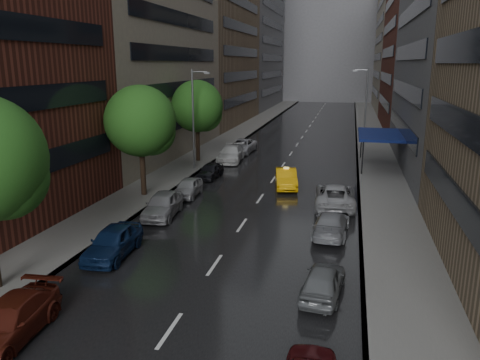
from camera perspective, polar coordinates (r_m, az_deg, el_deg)
name	(u,v)px	position (r m, az deg, el deg)	size (l,w,h in m)	color
road	(301,140)	(61.64, 7.39, 4.91)	(14.00, 140.00, 0.01)	black
sidewalk_left	(234,137)	(63.16, -0.79, 5.31)	(4.00, 140.00, 0.15)	gray
sidewalk_right	(372,142)	(61.39, 15.80, 4.52)	(4.00, 140.00, 0.15)	gray
buildings_left	(208,19)	(72.76, -3.91, 19.00)	(8.00, 108.00, 38.00)	maroon
buildings_right	(426,20)	(68.05, 21.75, 17.62)	(8.05, 109.10, 36.00)	#937A5B
building_far	(330,38)	(128.85, 10.96, 16.64)	(40.00, 14.00, 32.00)	slate
tree_mid	(140,121)	(34.73, -12.05, 7.03)	(5.17, 5.17, 8.23)	#382619
tree_far	(197,106)	(46.72, -5.26, 8.93)	(5.11, 5.11, 8.14)	#382619
taxi	(286,178)	(37.52, 5.64, 0.21)	(1.61, 4.62, 1.52)	#EBA60C
parked_cars_left	(195,181)	(36.70, -5.50, -0.12)	(2.84, 42.45, 1.60)	#511910
parked_cars_right	(330,228)	(26.74, 10.95, -5.81)	(2.96, 24.89, 1.60)	#4F0F13
street_lamp_left	(194,117)	(43.13, -5.63, 7.59)	(1.74, 0.22, 9.00)	gray
street_lamp_right	(365,106)	(55.79, 14.99, 8.65)	(1.74, 0.22, 9.00)	gray
awning	(380,135)	(46.12, 16.71, 5.29)	(4.00, 8.00, 3.12)	navy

